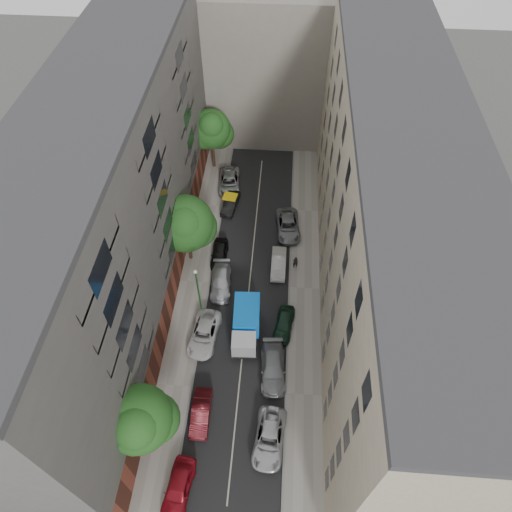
# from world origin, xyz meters

# --- Properties ---
(ground) EXTENTS (120.00, 120.00, 0.00)m
(ground) POSITION_xyz_m (0.00, 0.00, 0.00)
(ground) COLOR #4C4C49
(ground) RESTS_ON ground
(road_surface) EXTENTS (8.00, 44.00, 0.02)m
(road_surface) POSITION_xyz_m (0.00, 0.00, 0.01)
(road_surface) COLOR black
(road_surface) RESTS_ON ground
(sidewalk_left) EXTENTS (3.00, 44.00, 0.15)m
(sidewalk_left) POSITION_xyz_m (-5.50, 0.00, 0.07)
(sidewalk_left) COLOR gray
(sidewalk_left) RESTS_ON ground
(sidewalk_right) EXTENTS (3.00, 44.00, 0.15)m
(sidewalk_right) POSITION_xyz_m (5.50, 0.00, 0.07)
(sidewalk_right) COLOR gray
(sidewalk_right) RESTS_ON ground
(building_left) EXTENTS (8.00, 44.00, 20.00)m
(building_left) POSITION_xyz_m (-11.00, 0.00, 10.00)
(building_left) COLOR #4C4947
(building_left) RESTS_ON ground
(building_right) EXTENTS (8.00, 44.00, 20.00)m
(building_right) POSITION_xyz_m (11.00, 0.00, 10.00)
(building_right) COLOR #C1B496
(building_right) RESTS_ON ground
(building_endcap) EXTENTS (18.00, 12.00, 18.00)m
(building_endcap) POSITION_xyz_m (0.00, 28.00, 9.00)
(building_endcap) COLOR gray
(building_endcap) RESTS_ON ground
(tarp_truck) EXTENTS (2.48, 5.76, 2.62)m
(tarp_truck) POSITION_xyz_m (0.16, -5.34, 1.44)
(tarp_truck) COLOR black
(tarp_truck) RESTS_ON ground
(car_left_0) EXTENTS (2.26, 4.59, 1.51)m
(car_left_0) POSITION_xyz_m (-3.60, -19.00, 0.75)
(car_left_0) COLOR maroon
(car_left_0) RESTS_ON ground
(car_left_1) EXTENTS (1.50, 4.14, 1.36)m
(car_left_1) POSITION_xyz_m (-2.80, -13.40, 0.68)
(car_left_1) COLOR #501015
(car_left_1) RESTS_ON ground
(car_left_2) EXTENTS (2.86, 5.32, 1.42)m
(car_left_2) POSITION_xyz_m (-3.60, -6.19, 0.71)
(car_left_2) COLOR silver
(car_left_2) RESTS_ON ground
(car_left_3) EXTENTS (2.32, 4.97, 1.40)m
(car_left_3) POSITION_xyz_m (-2.80, -0.20, 0.70)
(car_left_3) COLOR #B6B6BB
(car_left_3) RESTS_ON ground
(car_left_4) EXTENTS (1.66, 4.05, 1.38)m
(car_left_4) POSITION_xyz_m (-3.40, 3.40, 0.69)
(car_left_4) COLOR black
(car_left_4) RESTS_ON ground
(car_left_5) EXTENTS (2.02, 4.17, 1.32)m
(car_left_5) POSITION_xyz_m (-3.08, 11.00, 0.66)
(car_left_5) COLOR black
(car_left_5) RESTS_ON ground
(car_left_6) EXTENTS (2.95, 5.58, 1.49)m
(car_left_6) POSITION_xyz_m (-3.60, 14.60, 0.75)
(car_left_6) COLOR #B3B4B8
(car_left_6) RESTS_ON ground
(car_right_0) EXTENTS (2.74, 5.21, 1.40)m
(car_right_0) POSITION_xyz_m (2.80, -15.00, 0.70)
(car_right_0) COLOR silver
(car_right_0) RESTS_ON ground
(car_right_1) EXTENTS (2.42, 5.26, 1.49)m
(car_right_1) POSITION_xyz_m (2.80, -9.09, 0.74)
(car_right_1) COLOR slate
(car_right_1) RESTS_ON ground
(car_right_2) EXTENTS (2.18, 4.18, 1.36)m
(car_right_2) POSITION_xyz_m (3.60, -4.60, 0.68)
(car_right_2) COLOR #152F20
(car_right_2) RESTS_ON ground
(car_right_3) EXTENTS (1.48, 4.22, 1.39)m
(car_right_3) POSITION_xyz_m (2.80, 2.50, 0.70)
(car_right_3) COLOR silver
(car_right_3) RESTS_ON ground
(car_right_4) EXTENTS (2.99, 5.52, 1.47)m
(car_right_4) POSITION_xyz_m (3.60, 7.87, 0.74)
(car_right_4) COLOR gray
(car_right_4) RESTS_ON ground
(tree_near) EXTENTS (5.13, 4.83, 7.80)m
(tree_near) POSITION_xyz_m (-6.23, -15.99, 5.28)
(tree_near) COLOR #382619
(tree_near) RESTS_ON sidewalk_left
(tree_mid) EXTENTS (5.83, 5.63, 7.94)m
(tree_mid) POSITION_xyz_m (-6.30, 2.99, 5.13)
(tree_mid) COLOR #382619
(tree_mid) RESTS_ON sidewalk_left
(tree_far) EXTENTS (4.97, 4.65, 7.93)m
(tree_far) POSITION_xyz_m (-5.83, 18.04, 5.43)
(tree_far) COLOR #382619
(tree_far) RESTS_ON sidewalk_left
(lamp_post) EXTENTS (0.36, 0.36, 6.65)m
(lamp_post) POSITION_xyz_m (-4.20, -3.71, 4.23)
(lamp_post) COLOR #195A24
(lamp_post) RESTS_ON sidewalk_left
(pedestrian) EXTENTS (0.59, 0.42, 1.50)m
(pedestrian) POSITION_xyz_m (4.50, 2.64, 0.90)
(pedestrian) COLOR black
(pedestrian) RESTS_ON sidewalk_right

